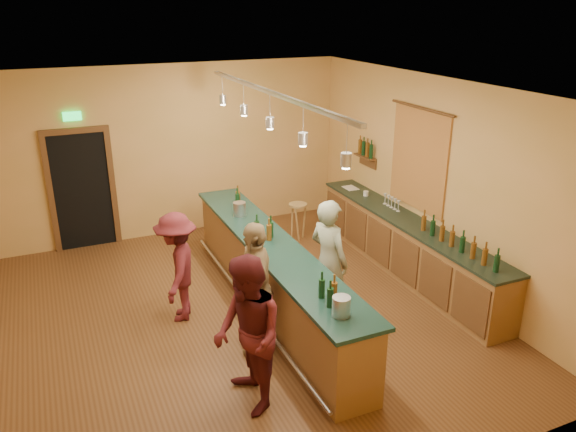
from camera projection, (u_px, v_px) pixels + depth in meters
name	position (u px, v px, depth m)	size (l,w,h in m)	color
floor	(239.00, 316.00, 8.04)	(7.00, 7.00, 0.00)	#533017
ceiling	(231.00, 90.00, 6.89)	(6.50, 7.00, 0.02)	silver
wall_back	(174.00, 151.00, 10.45)	(6.50, 0.02, 3.20)	#B49043
wall_front	(377.00, 352.00, 4.48)	(6.50, 0.02, 3.20)	#B49043
wall_right	(434.00, 182.00, 8.69)	(0.02, 7.00, 3.20)	#B49043
doorway	(82.00, 187.00, 9.96)	(1.15, 0.09, 2.48)	black
tapestry	(419.00, 160.00, 8.94)	(0.03, 1.40, 1.60)	maroon
bottle_shelf	(366.00, 150.00, 10.26)	(0.17, 0.55, 0.54)	#4E3417
back_counter	(407.00, 246.00, 9.14)	(0.60, 4.55, 1.27)	brown
tasting_bar	(272.00, 271.00, 8.01)	(0.73, 5.10, 1.38)	brown
pendant_track	(270.00, 105.00, 7.17)	(0.11, 4.60, 0.50)	silver
bartender	(329.00, 261.00, 7.71)	(0.64, 0.42, 1.76)	gray
customer_a	(248.00, 335.00, 5.96)	(0.87, 0.68, 1.79)	#59191E
customer_b	(256.00, 287.00, 7.00)	(1.03, 0.43, 1.75)	#997A51
customer_c	(178.00, 267.00, 7.74)	(1.02, 0.58, 1.57)	#59191E
bar_stool	(298.00, 211.00, 10.45)	(0.34, 0.34, 0.71)	#A28049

